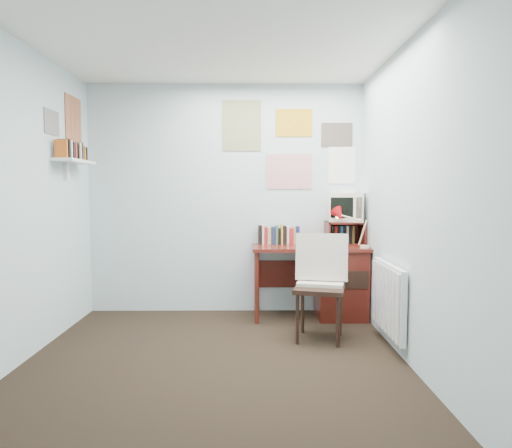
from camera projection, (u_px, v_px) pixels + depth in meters
The scene contains 15 objects.
ground at pixel (213, 372), 3.37m from camera, with size 3.50×3.50×0.00m, color black.
back_wall at pixel (226, 199), 5.02m from camera, with size 3.00×0.02×2.50m, color silver.
left_wall at pixel (2, 203), 3.26m from camera, with size 0.02×3.50×2.50m, color silver.
right_wall at pixel (419, 203), 3.29m from camera, with size 0.02×3.50×2.50m, color silver.
ceiling at pixel (210, 25), 3.19m from camera, with size 3.00×3.50×0.02m, color white.
desk at pixel (335, 279), 4.83m from camera, with size 1.20×0.55×0.76m.
desk_chair at pixel (320, 289), 4.08m from camera, with size 0.47×0.45×0.93m, color black.
desk_lamp at pixel (365, 230), 4.61m from camera, with size 0.26×0.22×0.37m, color red.
tv_riser at pixel (345, 233), 4.90m from camera, with size 0.40×0.30×0.25m, color #571B14.
crt_tv at pixel (348, 206), 4.90m from camera, with size 0.35×0.33×0.34m, color beige.
book_row at pixel (286, 234), 4.97m from camera, with size 0.60×0.14×0.22m, color #571B14.
radiator at pixel (388, 298), 3.90m from camera, with size 0.09×0.80×0.60m, color white.
wall_shelf at pixel (74, 161), 4.33m from camera, with size 0.20×0.62×0.24m, color white.
posters_back at pixel (289, 144), 4.98m from camera, with size 1.20×0.01×0.90m, color white.
posters_left at pixel (63, 121), 4.31m from camera, with size 0.01×0.70×0.60m, color white.
Camera 1 is at (0.29, -3.28, 1.34)m, focal length 32.00 mm.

